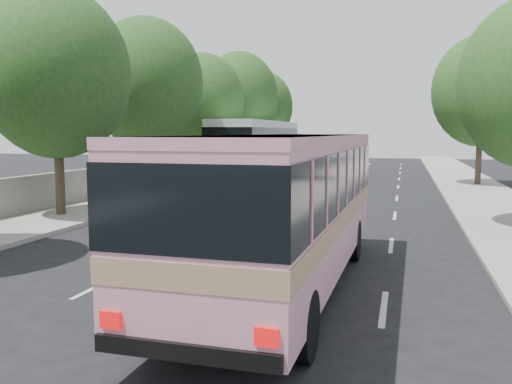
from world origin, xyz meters
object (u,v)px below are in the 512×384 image
(white_pickup, at_px, (236,188))
(pink_taxi, at_px, (242,194))
(tour_coach_rear, at_px, (272,149))
(pink_bus, at_px, (284,194))
(tour_coach_front, at_px, (258,145))

(white_pickup, bearing_deg, pink_taxi, -66.44)
(pink_taxi, relative_size, tour_coach_rear, 0.42)
(pink_bus, bearing_deg, tour_coach_rear, 105.18)
(pink_taxi, distance_m, white_pickup, 3.39)
(pink_bus, relative_size, white_pickup, 2.12)
(tour_coach_rear, bearing_deg, white_pickup, -75.75)
(white_pickup, xyz_separation_m, tour_coach_rear, (-2.83, 19.08, 1.24))
(white_pickup, relative_size, tour_coach_rear, 0.44)
(tour_coach_front, bearing_deg, pink_bus, -74.05)
(tour_coach_front, bearing_deg, tour_coach_rear, 96.02)
(pink_bus, height_order, pink_taxi, pink_bus)
(pink_taxi, bearing_deg, white_pickup, 104.50)
(white_pickup, distance_m, tour_coach_front, 11.46)
(pink_bus, distance_m, pink_taxi, 11.26)
(pink_taxi, distance_m, tour_coach_rear, 22.63)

